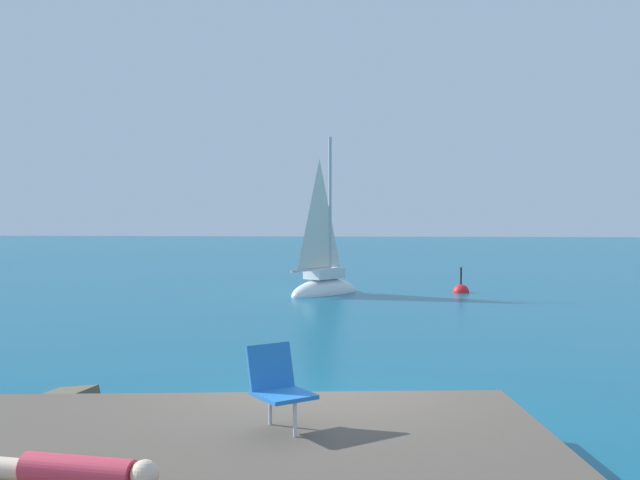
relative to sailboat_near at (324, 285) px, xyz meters
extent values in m
plane|color=#0F5675|center=(1.08, -15.02, -0.31)|extent=(160.00, 160.00, 0.00)
cube|color=brown|center=(-2.37, -15.08, -0.31)|extent=(1.36, 1.35, 0.85)
cube|color=brown|center=(-2.23, -15.60, -0.31)|extent=(1.52, 1.42, 0.72)
ellipsoid|color=white|center=(0.01, 0.01, -0.31)|extent=(2.63, 3.02, 1.03)
cube|color=white|center=(0.01, 0.01, 0.37)|extent=(1.37, 1.48, 0.34)
cylinder|color=#B7B7BC|center=(0.18, 0.24, 2.55)|extent=(0.11, 0.11, 4.69)
cylinder|color=#B2B2B7|center=(-0.38, -0.51, 0.53)|extent=(1.20, 1.56, 0.09)
pyramid|color=silver|center=(-0.14, -0.18, 2.36)|extent=(0.95, 1.23, 3.56)
cylinder|color=#DB384C|center=(-0.49, -18.59, 0.35)|extent=(0.92, 0.37, 0.24)
sphere|color=beige|center=(0.05, -18.67, 0.37)|extent=(0.22, 0.22, 0.22)
cube|color=blue|center=(0.88, -17.05, 0.58)|extent=(0.70, 0.71, 0.04)
cube|color=blue|center=(0.72, -16.84, 0.81)|extent=(0.47, 0.41, 0.45)
cylinder|color=silver|center=(1.01, -17.21, 0.41)|extent=(0.04, 0.04, 0.35)
cylinder|color=silver|center=(0.72, -16.84, 0.41)|extent=(0.04, 0.04, 0.35)
sphere|color=red|center=(4.57, 0.82, -0.31)|extent=(0.56, 0.56, 0.56)
cylinder|color=black|center=(4.57, 0.82, 0.24)|extent=(0.06, 0.06, 0.60)
camera|label=1|loc=(1.77, -23.87, 2.30)|focal=40.76mm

